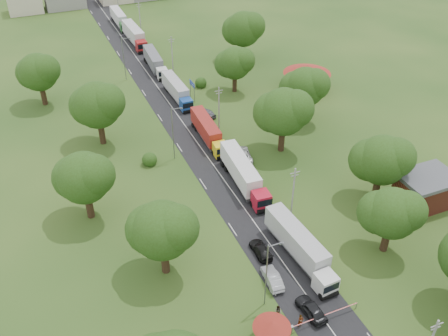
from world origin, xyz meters
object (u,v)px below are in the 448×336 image
info_sign (192,86)px  car_lane_front (311,309)px  pedestrian_near (300,321)px  car_lane_mid (272,278)px  boom_barrier (315,319)px  guard_booth (272,329)px  truck_0 (300,246)px

info_sign → car_lane_front: size_ratio=0.86×
info_sign → pedestrian_near: 60.20m
car_lane_front → car_lane_mid: 6.55m
car_lane_front → pedestrian_near: 2.40m
car_lane_front → boom_barrier: bearing=71.5°
car_lane_mid → guard_booth: bearing=67.7°
boom_barrier → guard_booth: (-5.84, -0.00, 1.27)m
car_lane_mid → car_lane_front: bearing=114.0°
info_sign → car_lane_front: info_sign is taller
guard_booth → pedestrian_near: guard_booth is taller
car_lane_mid → truck_0: bearing=-149.0°
truck_0 → pedestrian_near: size_ratio=8.04×
boom_barrier → car_lane_front: (0.36, 1.50, -0.07)m
car_lane_front → guard_booth: bearing=8.5°
info_sign → boom_barrier: bearing=-96.2°
pedestrian_near → car_lane_mid: bearing=86.6°
truck_0 → car_lane_front: truck_0 is taller
guard_booth → car_lane_mid: bearing=61.5°
guard_booth → car_lane_mid: guard_booth is taller
car_lane_mid → pedestrian_near: bearing=95.1°
guard_booth → pedestrian_near: size_ratio=2.34×
guard_booth → boom_barrier: bearing=0.0°
truck_0 → car_lane_front: size_ratio=3.15×
truck_0 → pedestrian_near: truck_0 is taller
guard_booth → info_sign: (12.40, 60.00, 0.84)m
guard_booth → car_lane_mid: 8.91m
boom_barrier → car_lane_mid: car_lane_mid is taller
guard_booth → truck_0: 13.99m
truck_0 → info_sign: bearing=86.7°
boom_barrier → car_lane_front: size_ratio=1.92×
truck_0 → car_lane_front: 9.45m
car_lane_mid → pedestrian_near: size_ratio=2.50×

